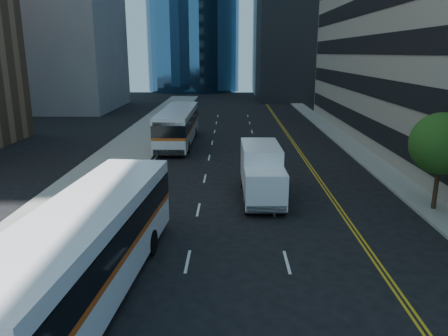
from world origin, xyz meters
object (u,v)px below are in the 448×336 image
at_px(bus_rear, 178,125).
at_px(box_truck, 262,172).
at_px(street_tree, 442,144).
at_px(bus_front, 86,249).

bearing_deg(bus_rear, box_truck, -66.74).
relative_size(street_tree, bus_front, 0.39).
bearing_deg(bus_front, bus_rear, 94.39).
bearing_deg(bus_rear, street_tree, -47.95).
relative_size(bus_rear, box_truck, 1.97).
distance_m(bus_front, bus_rear, 26.18).
distance_m(bus_front, box_truck, 12.51).
xyz_separation_m(bus_front, bus_rear, (0.00, 26.18, -0.06)).
xyz_separation_m(street_tree, bus_rear, (-15.60, 17.47, -1.89)).
bearing_deg(street_tree, box_truck, 167.95).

